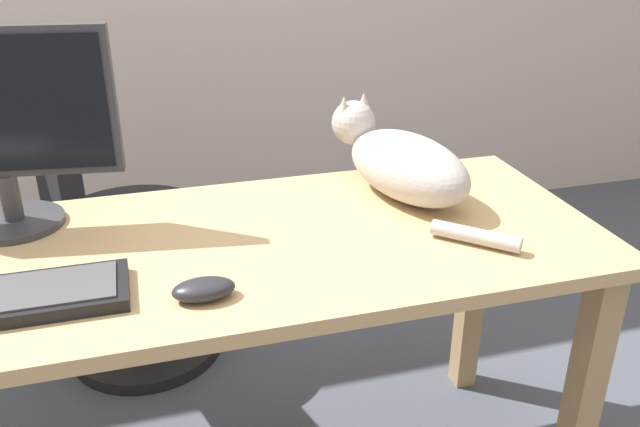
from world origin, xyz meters
The scene contains 4 objects.
desk centered at (0.00, 0.00, 0.61)m, with size 1.66×0.63×0.70m.
office_chair centered at (-0.19, 0.67, 0.38)m, with size 0.50×0.48×0.89m.
cat centered at (0.48, 0.14, 0.79)m, with size 0.28×0.59×0.20m.
computer_mouse centered at (-0.02, -0.19, 0.72)m, with size 0.11×0.06×0.04m, color #232328.
Camera 1 is at (-0.09, -1.20, 1.33)m, focal length 37.39 mm.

